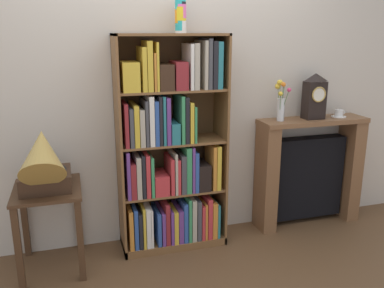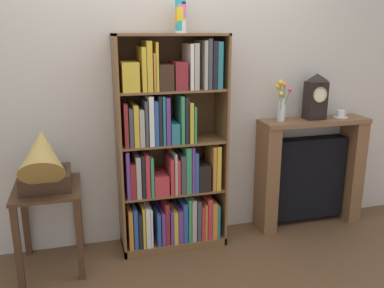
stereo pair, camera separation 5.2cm
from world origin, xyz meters
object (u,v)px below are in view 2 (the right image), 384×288
object	(u,v)px
gramophone	(43,161)
flower_vase	(282,102)
bookshelf	(170,155)
cup_stack	(181,15)
fireplace_mantel	(309,172)
mantel_clock	(316,96)
side_table_left	(49,207)
teacup_with_saucer	(341,114)

from	to	relation	value
gramophone	flower_vase	size ratio (longest dim) A/B	1.54
bookshelf	gramophone	world-z (taller)	bookshelf
cup_stack	fireplace_mantel	size ratio (longest dim) A/B	0.26
mantel_clock	side_table_left	bearing A→B (deg)	-176.68
gramophone	flower_vase	distance (m)	1.90
bookshelf	side_table_left	xyz separation A→B (m)	(-0.91, -0.09, -0.29)
cup_stack	mantel_clock	distance (m)	1.32
mantel_clock	flower_vase	size ratio (longest dim) A/B	1.13
flower_vase	fireplace_mantel	bearing A→B (deg)	3.66
gramophone	flower_vase	xyz separation A→B (m)	(1.87, 0.21, 0.28)
gramophone	fireplace_mantel	bearing A→B (deg)	6.11
side_table_left	cup_stack	bearing A→B (deg)	8.03
bookshelf	mantel_clock	size ratio (longest dim) A/B	4.33
cup_stack	flower_vase	world-z (taller)	cup_stack
mantel_clock	teacup_with_saucer	size ratio (longest dim) A/B	3.05
mantel_clock	cup_stack	bearing A→B (deg)	179.13
side_table_left	bookshelf	bearing A→B (deg)	5.39
side_table_left	mantel_clock	distance (m)	2.29
bookshelf	teacup_with_saucer	distance (m)	1.54
cup_stack	mantel_clock	size ratio (longest dim) A/B	0.66
teacup_with_saucer	flower_vase	bearing A→B (deg)	179.96
gramophone	side_table_left	bearing A→B (deg)	90.00
cup_stack	side_table_left	xyz separation A→B (m)	(-1.02, -0.14, -1.33)
bookshelf	teacup_with_saucer	world-z (taller)	bookshelf
mantel_clock	gramophone	bearing A→B (deg)	-174.47
gramophone	fireplace_mantel	xyz separation A→B (m)	(2.19, 0.23, -0.37)
side_table_left	gramophone	bearing A→B (deg)	-90.00
bookshelf	teacup_with_saucer	bearing A→B (deg)	1.60
bookshelf	fireplace_mantel	distance (m)	1.30
cup_stack	side_table_left	world-z (taller)	cup_stack
cup_stack	teacup_with_saucer	distance (m)	1.63
cup_stack	mantel_clock	world-z (taller)	cup_stack
cup_stack	flower_vase	bearing A→B (deg)	-1.00
bookshelf	cup_stack	xyz separation A→B (m)	(0.11, 0.06, 1.04)
cup_stack	flower_vase	distance (m)	1.08
fireplace_mantel	bookshelf	bearing A→B (deg)	-177.15
gramophone	cup_stack	bearing A→B (deg)	12.63
cup_stack	gramophone	xyz separation A→B (m)	(-1.02, -0.23, -0.95)
side_table_left	flower_vase	size ratio (longest dim) A/B	1.82
side_table_left	teacup_with_saucer	xyz separation A→B (m)	(2.44, 0.13, 0.52)
gramophone	mantel_clock	distance (m)	2.21
teacup_with_saucer	mantel_clock	bearing A→B (deg)	-179.49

